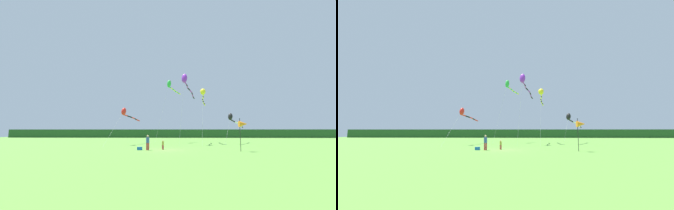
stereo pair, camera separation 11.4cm
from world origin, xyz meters
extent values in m
plane|color=#5B9338|center=(0.00, 0.00, 0.00)|extent=(120.00, 120.00, 0.00)
cube|color=#234C23|center=(0.00, 45.00, 1.33)|extent=(108.00, 3.12, 2.66)
cylinder|color=#B23338|center=(-2.17, -0.57, 0.41)|extent=(0.17, 0.17, 0.81)
cylinder|color=#B23338|center=(-1.99, -0.57, 0.41)|extent=(0.17, 0.17, 0.81)
cylinder|color=#334C8C|center=(-2.08, -0.57, 1.13)|extent=(0.37, 0.37, 0.64)
sphere|color=tan|center=(-2.08, -0.57, 1.57)|extent=(0.24, 0.24, 0.24)
cylinder|color=#B23338|center=(-0.47, 0.35, 0.26)|extent=(0.11, 0.11, 0.53)
cylinder|color=#B23338|center=(-0.35, 0.35, 0.26)|extent=(0.11, 0.11, 0.53)
cylinder|color=olive|center=(-0.41, 0.35, 0.74)|extent=(0.24, 0.24, 0.42)
sphere|color=tan|center=(-0.41, 0.35, 1.03)|extent=(0.15, 0.15, 0.15)
cube|color=#1959B2|center=(-3.01, -0.35, 0.17)|extent=(0.55, 0.36, 0.35)
cylinder|color=black|center=(8.00, -1.62, 1.77)|extent=(0.06, 0.06, 3.54)
cone|color=orange|center=(8.35, -1.62, 2.90)|extent=(0.90, 0.70, 0.70)
cylinder|color=#B2B2B2|center=(2.08, 7.63, 5.38)|extent=(1.04, 3.17, 10.77)
ellipsoid|color=purple|center=(2.59, 9.20, 10.76)|extent=(1.17, 1.17, 1.67)
cylinder|color=purple|center=(2.77, 9.58, 10.04)|extent=(0.55, 0.88, 0.38)
cylinder|color=black|center=(3.03, 10.37, 9.90)|extent=(0.38, 0.88, 0.29)
cylinder|color=purple|center=(3.18, 11.19, 9.76)|extent=(0.30, 0.90, 0.39)
cylinder|color=black|center=(3.44, 11.96, 9.54)|extent=(0.64, 0.87, 0.46)
cylinder|color=purple|center=(3.86, 12.69, 9.26)|extent=(0.61, 0.89, 0.47)
cylinder|color=black|center=(4.16, 13.47, 9.01)|extent=(0.40, 0.91, 0.41)
cylinder|color=purple|center=(4.34, 14.29, 8.78)|extent=(0.37, 0.92, 0.45)
cylinder|color=black|center=(4.57, 15.09, 8.51)|extent=(0.50, 0.91, 0.46)
cylinder|color=#B2B2B2|center=(5.48, 9.51, 4.50)|extent=(0.89, 4.57, 9.01)
ellipsoid|color=yellow|center=(5.92, 11.79, 9.00)|extent=(1.14, 1.32, 1.34)
cylinder|color=yellow|center=(5.98, 12.09, 8.46)|extent=(0.34, 0.70, 0.36)
cylinder|color=black|center=(6.08, 12.69, 8.30)|extent=(0.27, 0.68, 0.33)
cylinder|color=yellow|center=(6.13, 13.31, 8.14)|extent=(0.22, 0.68, 0.39)
cylinder|color=black|center=(6.14, 13.92, 7.99)|extent=(0.22, 0.65, 0.29)
cylinder|color=yellow|center=(6.22, 14.53, 7.91)|extent=(0.34, 0.67, 0.26)
cylinder|color=black|center=(6.38, 15.13, 7.77)|extent=(0.37, 0.71, 0.39)
cylinder|color=yellow|center=(6.52, 15.72, 7.59)|extent=(0.35, 0.70, 0.37)
cylinder|color=black|center=(6.72, 16.30, 7.47)|extent=(0.44, 0.66, 0.27)
cylinder|color=yellow|center=(6.91, 16.89, 7.34)|extent=(0.34, 0.70, 0.38)
cylinder|color=#B2B2B2|center=(-1.33, 13.95, 5.65)|extent=(2.48, 3.02, 11.30)
ellipsoid|color=green|center=(-0.10, 15.45, 11.29)|extent=(1.26, 1.32, 1.66)
cylinder|color=green|center=(0.07, 15.60, 10.61)|extent=(0.51, 0.49, 0.33)
cylinder|color=yellow|center=(0.36, 15.93, 10.47)|extent=(0.46, 0.53, 0.33)
cylinder|color=green|center=(0.64, 16.28, 10.34)|extent=(0.47, 0.51, 0.31)
cylinder|color=yellow|center=(0.88, 16.65, 10.21)|extent=(0.41, 0.55, 0.34)
cylinder|color=green|center=(1.12, 17.03, 10.08)|extent=(0.46, 0.51, 0.30)
cylinder|color=yellow|center=(1.39, 17.39, 10.00)|extent=(0.44, 0.50, 0.25)
cylinder|color=green|center=(1.66, 17.75, 9.90)|extent=(0.47, 0.53, 0.34)
cylinder|color=yellow|center=(1.96, 18.08, 9.78)|extent=(0.49, 0.48, 0.29)
cylinder|color=#B2B2B2|center=(-7.88, 5.97, 2.61)|extent=(1.61, 4.62, 5.24)
ellipsoid|color=red|center=(-7.08, 8.26, 5.23)|extent=(1.06, 1.52, 1.55)
cylinder|color=red|center=(-6.92, 8.75, 4.66)|extent=(0.52, 1.06, 0.31)
cylinder|color=black|center=(-6.49, 9.68, 4.51)|extent=(0.73, 1.01, 0.39)
cylinder|color=red|center=(-6.10, 10.62, 4.36)|extent=(0.45, 1.07, 0.31)
cylinder|color=black|center=(-5.88, 11.63, 4.23)|extent=(0.38, 1.08, 0.34)
cylinder|color=red|center=(-5.60, 12.61, 4.06)|extent=(0.58, 1.07, 0.39)
cylinder|color=#B2B2B2|center=(9.64, 10.20, 2.28)|extent=(1.48, 2.00, 4.58)
ellipsoid|color=black|center=(10.37, 11.19, 4.57)|extent=(1.22, 1.28, 1.37)
cylinder|color=black|center=(10.84, 11.59, 3.89)|extent=(1.12, 0.98, 0.57)
cylinder|color=white|center=(11.74, 12.42, 3.59)|extent=(1.02, 1.05, 0.42)
cylinder|color=black|center=(12.46, 13.41, 3.36)|extent=(0.78, 1.21, 0.42)
cylinder|color=white|center=(13.05, 14.48, 3.12)|extent=(0.78, 1.21, 0.46)
cylinder|color=black|center=(13.64, 15.56, 2.91)|extent=(0.78, 1.20, 0.36)
camera|label=1|loc=(1.03, -24.49, 2.15)|focal=22.41mm
camera|label=2|loc=(1.14, -24.49, 2.15)|focal=22.41mm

